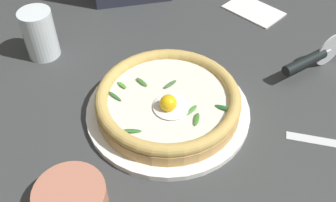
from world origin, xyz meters
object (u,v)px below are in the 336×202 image
at_px(drinking_glass, 41,37).
at_px(folded_napkin, 254,10).
at_px(side_bowl, 71,199).
at_px(pizza, 168,100).
at_px(pizza_cutter, 311,59).

relative_size(drinking_glass, folded_napkin, 0.78).
bearing_deg(side_bowl, pizza, -37.01).
distance_m(pizza, drinking_glass, 0.33).
distance_m(drinking_glass, folded_napkin, 0.53).
xyz_separation_m(pizza, side_bowl, (-0.20, 0.15, -0.01)).
bearing_deg(folded_napkin, pizza, 148.26).
relative_size(pizza_cutter, folded_napkin, 1.05).
bearing_deg(pizza_cutter, folded_napkin, 18.19).
height_order(pizza, drinking_glass, drinking_glass).
bearing_deg(side_bowl, pizza_cutter, -54.74).
distance_m(side_bowl, folded_napkin, 0.66).
height_order(drinking_glass, folded_napkin, drinking_glass).
height_order(pizza, side_bowl, pizza).
bearing_deg(drinking_glass, folded_napkin, -70.72).
distance_m(pizza, folded_napkin, 0.42).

